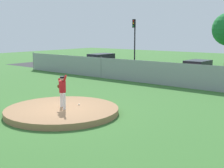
{
  "coord_description": "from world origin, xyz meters",
  "views": [
    {
      "loc": [
        10.8,
        -9.72,
        3.87
      ],
      "look_at": [
        0.41,
        3.31,
        1.04
      ],
      "focal_mm": 49.64,
      "sensor_mm": 36.0,
      "label": 1
    }
  ],
  "objects_px": {
    "pitcher_youth": "(62,89)",
    "baseball": "(79,105)",
    "traffic_light_near": "(134,35)",
    "parked_car_navy": "(101,62)",
    "parked_car_red": "(197,70)"
  },
  "relations": [
    {
      "from": "parked_car_red",
      "to": "parked_car_navy",
      "type": "bearing_deg",
      "value": -179.46
    },
    {
      "from": "baseball",
      "to": "pitcher_youth",
      "type": "bearing_deg",
      "value": -104.56
    },
    {
      "from": "parked_car_navy",
      "to": "pitcher_youth",
      "type": "bearing_deg",
      "value": -55.5
    },
    {
      "from": "parked_car_navy",
      "to": "baseball",
      "type": "bearing_deg",
      "value": -53.17
    },
    {
      "from": "parked_car_navy",
      "to": "parked_car_red",
      "type": "bearing_deg",
      "value": 0.54
    },
    {
      "from": "parked_car_navy",
      "to": "traffic_light_near",
      "type": "relative_size",
      "value": 0.91
    },
    {
      "from": "pitcher_youth",
      "to": "traffic_light_near",
      "type": "xyz_separation_m",
      "value": [
        -8.49,
        18.29,
        2.3
      ]
    },
    {
      "from": "pitcher_youth",
      "to": "traffic_light_near",
      "type": "height_order",
      "value": "traffic_light_near"
    },
    {
      "from": "baseball",
      "to": "traffic_light_near",
      "type": "distance_m",
      "value": 19.74
    },
    {
      "from": "pitcher_youth",
      "to": "traffic_light_near",
      "type": "relative_size",
      "value": 0.31
    },
    {
      "from": "baseball",
      "to": "parked_car_navy",
      "type": "height_order",
      "value": "parked_car_navy"
    },
    {
      "from": "parked_car_red",
      "to": "traffic_light_near",
      "type": "bearing_deg",
      "value": 156.38
    },
    {
      "from": "traffic_light_near",
      "to": "parked_car_red",
      "type": "bearing_deg",
      "value": -23.62
    },
    {
      "from": "pitcher_youth",
      "to": "baseball",
      "type": "bearing_deg",
      "value": 75.44
    },
    {
      "from": "baseball",
      "to": "parked_car_navy",
      "type": "bearing_deg",
      "value": 126.83
    }
  ]
}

